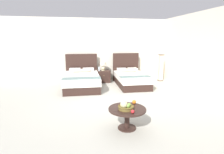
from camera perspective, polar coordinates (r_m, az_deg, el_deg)
ground_plane at (r=5.66m, az=1.45°, el=-7.74°), size 9.62×9.90×0.02m
wall_back at (r=8.46m, az=-2.97°, el=8.40°), size 9.62×0.12×2.79m
wall_side_right at (r=6.99m, az=25.84°, el=6.61°), size 0.12×5.50×2.79m
bed_near_window at (r=7.31m, az=-9.36°, el=-0.91°), size 1.40×2.21×1.25m
bed_near_corner at (r=7.62m, az=5.85°, el=-0.43°), size 1.22×2.10×1.26m
nightstand at (r=8.15m, az=-2.76°, el=0.21°), size 0.60×0.49×0.52m
table_lamp at (r=8.08m, az=-2.81°, el=3.69°), size 0.27×0.27×0.37m
vase at (r=8.02m, az=-4.01°, el=2.55°), size 0.08×0.08×0.17m
coffee_table at (r=3.93m, az=4.73°, el=-11.11°), size 0.79×0.79×0.45m
fruit_bowl at (r=3.80m, az=4.20°, el=-9.06°), size 0.33×0.33×0.20m
loose_apple at (r=3.63m, az=6.45°, el=-10.65°), size 0.08×0.08×0.08m
loose_orange at (r=4.14m, az=6.90°, el=-7.74°), size 0.09×0.09×0.09m
floor_lamp_corner at (r=8.64m, az=14.94°, el=2.79°), size 0.21×0.21×1.21m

